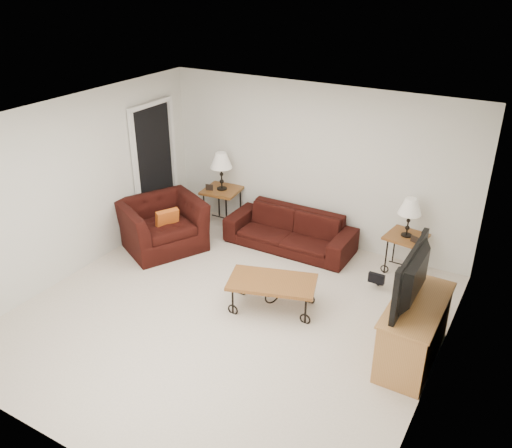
% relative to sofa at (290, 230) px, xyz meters
% --- Properties ---
extents(ground, '(5.00, 5.00, 0.00)m').
position_rel_sofa_xyz_m(ground, '(0.15, -2.02, -0.29)').
color(ground, beige).
rests_on(ground, ground).
extents(wall_back, '(5.00, 0.02, 2.50)m').
position_rel_sofa_xyz_m(wall_back, '(0.15, 0.48, 0.96)').
color(wall_back, silver).
rests_on(wall_back, ground).
extents(wall_front, '(5.00, 0.02, 2.50)m').
position_rel_sofa_xyz_m(wall_front, '(0.15, -4.52, 0.96)').
color(wall_front, silver).
rests_on(wall_front, ground).
extents(wall_left, '(0.02, 5.00, 2.50)m').
position_rel_sofa_xyz_m(wall_left, '(-2.35, -2.02, 0.96)').
color(wall_left, silver).
rests_on(wall_left, ground).
extents(wall_right, '(0.02, 5.00, 2.50)m').
position_rel_sofa_xyz_m(wall_right, '(2.65, -2.02, 0.96)').
color(wall_right, silver).
rests_on(wall_right, ground).
extents(ceiling, '(5.00, 5.00, 0.00)m').
position_rel_sofa_xyz_m(ceiling, '(0.15, -2.02, 2.21)').
color(ceiling, white).
rests_on(ceiling, wall_back).
extents(doorway, '(0.08, 0.94, 2.04)m').
position_rel_sofa_xyz_m(doorway, '(-2.32, -0.37, 0.73)').
color(doorway, black).
rests_on(doorway, ground).
extents(sofa, '(2.01, 0.78, 0.59)m').
position_rel_sofa_xyz_m(sofa, '(0.00, 0.00, 0.00)').
color(sofa, black).
rests_on(sofa, ground).
extents(side_table_left, '(0.65, 0.65, 0.64)m').
position_rel_sofa_xyz_m(side_table_left, '(-1.37, 0.18, 0.03)').
color(side_table_left, brown).
rests_on(side_table_left, ground).
extents(side_table_right, '(0.59, 0.59, 0.57)m').
position_rel_sofa_xyz_m(side_table_right, '(1.75, 0.18, -0.01)').
color(side_table_right, brown).
rests_on(side_table_right, ground).
extents(lamp_left, '(0.40, 0.40, 0.64)m').
position_rel_sofa_xyz_m(lamp_left, '(-1.37, 0.18, 0.66)').
color(lamp_left, black).
rests_on(lamp_left, side_table_left).
extents(lamp_right, '(0.36, 0.36, 0.57)m').
position_rel_sofa_xyz_m(lamp_right, '(1.75, 0.18, 0.56)').
color(lamp_right, black).
rests_on(lamp_right, side_table_right).
extents(photo_frame_left, '(0.13, 0.05, 0.11)m').
position_rel_sofa_xyz_m(photo_frame_left, '(-1.52, 0.03, 0.40)').
color(photo_frame_left, black).
rests_on(photo_frame_left, side_table_left).
extents(photo_frame_right, '(0.11, 0.05, 0.10)m').
position_rel_sofa_xyz_m(photo_frame_right, '(1.90, 0.03, 0.33)').
color(photo_frame_right, black).
rests_on(photo_frame_right, side_table_right).
extents(coffee_table, '(1.24, 0.91, 0.42)m').
position_rel_sofa_xyz_m(coffee_table, '(0.56, -1.60, -0.09)').
color(coffee_table, brown).
rests_on(coffee_table, ground).
extents(armchair, '(1.47, 1.54, 0.77)m').
position_rel_sofa_xyz_m(armchair, '(-1.72, -0.99, 0.09)').
color(armchair, black).
rests_on(armchair, ground).
extents(throw_pillow, '(0.24, 0.35, 0.35)m').
position_rel_sofa_xyz_m(throw_pillow, '(-1.57, -1.04, 0.23)').
color(throw_pillow, '#B35117').
rests_on(throw_pillow, armchair).
extents(tv_stand, '(0.52, 1.24, 0.74)m').
position_rel_sofa_xyz_m(tv_stand, '(2.38, -1.67, 0.08)').
color(tv_stand, '#B07741').
rests_on(tv_stand, ground).
extents(television, '(0.15, 1.11, 0.64)m').
position_rel_sofa_xyz_m(television, '(2.36, -1.67, 0.77)').
color(television, black).
rests_on(television, tv_stand).
extents(backpack, '(0.35, 0.27, 0.44)m').
position_rel_sofa_xyz_m(backpack, '(1.58, -0.39, -0.07)').
color(backpack, black).
rests_on(backpack, ground).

